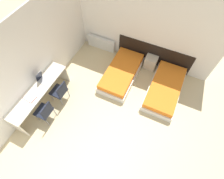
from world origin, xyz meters
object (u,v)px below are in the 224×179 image
Objects in this scene: chair_near_notebook at (45,111)px; laptop at (43,80)px; chair_near_laptop at (60,91)px; bed_near_window at (122,73)px; nightstand at (151,63)px; bed_near_door at (165,89)px.

chair_near_notebook is 0.91m from laptop.
chair_near_laptop and chair_near_notebook have the same top height.
bed_near_window is at bearing 59.99° from chair_near_notebook.
chair_near_laptop is at bearing -130.39° from nightstand.
bed_near_window is 1.00× the size of bed_near_door.
bed_near_door is 3.31m from chair_near_laptop.
bed_near_door is at bearing 39.00° from chair_near_notebook.
bed_near_window is at bearing 180.00° from bed_near_door.
laptop is at bearing -135.50° from nightstand.
bed_near_window is 2.54m from laptop.
chair_near_laptop is (-2.85, -1.64, 0.29)m from bed_near_door.
chair_near_notebook is (-2.85, -2.38, 0.29)m from bed_near_door.
bed_near_door is at bearing 30.41° from laptop.
chair_near_laptop is 0.74m from chair_near_notebook.
chair_near_laptop is at bearing -150.03° from bed_near_door.
nightstand is 0.57× the size of chair_near_laptop.
laptop is at bearing -136.56° from bed_near_window.
nightstand is 1.29× the size of laptop.
laptop reaches higher than bed_near_window.
nightstand is at bearing 133.18° from bed_near_door.
chair_near_laptop is at bearing -128.92° from bed_near_window.
laptop is (-0.45, -0.04, 0.37)m from chair_near_laptop.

